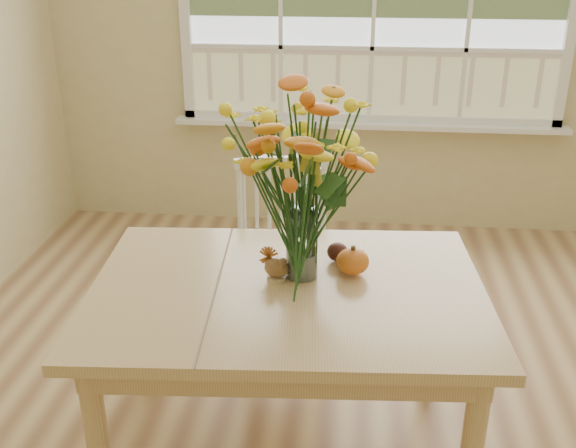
# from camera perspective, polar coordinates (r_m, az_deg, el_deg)

# --- Properties ---
(wall_back) EXTENTS (4.00, 0.02, 2.70)m
(wall_back) POSITION_cam_1_polar(r_m,az_deg,el_deg) (4.20, 7.28, 17.31)
(wall_back) COLOR #CCB982
(wall_back) RESTS_ON floor
(dining_table) EXTENTS (1.38, 1.03, 0.71)m
(dining_table) POSITION_cam_1_polar(r_m,az_deg,el_deg) (2.31, -0.05, -7.30)
(dining_table) COLOR tan
(dining_table) RESTS_ON floor
(windsor_chair) EXTENTS (0.47, 0.46, 0.88)m
(windsor_chair) POSITION_cam_1_polar(r_m,az_deg,el_deg) (2.98, -0.39, -2.27)
(windsor_chair) COLOR white
(windsor_chair) RESTS_ON floor
(flower_vase) EXTENTS (0.51, 0.51, 0.61)m
(flower_vase) POSITION_cam_1_polar(r_m,az_deg,el_deg) (2.18, 1.25, 4.14)
(flower_vase) COLOR white
(flower_vase) RESTS_ON dining_table
(pumpkin) EXTENTS (0.11, 0.11, 0.09)m
(pumpkin) POSITION_cam_1_polar(r_m,az_deg,el_deg) (2.33, 5.50, -3.27)
(pumpkin) COLOR #C86717
(pumpkin) RESTS_ON dining_table
(turkey_figurine) EXTENTS (0.09, 0.08, 0.11)m
(turkey_figurine) POSITION_cam_1_polar(r_m,az_deg,el_deg) (2.29, -0.98, -3.74)
(turkey_figurine) COLOR #CCB78C
(turkey_figurine) RESTS_ON dining_table
(dark_gourd) EXTENTS (0.13, 0.11, 0.07)m
(dark_gourd) POSITION_cam_1_polar(r_m,az_deg,el_deg) (2.42, 4.20, -2.44)
(dark_gourd) COLOR #38160F
(dark_gourd) RESTS_ON dining_table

